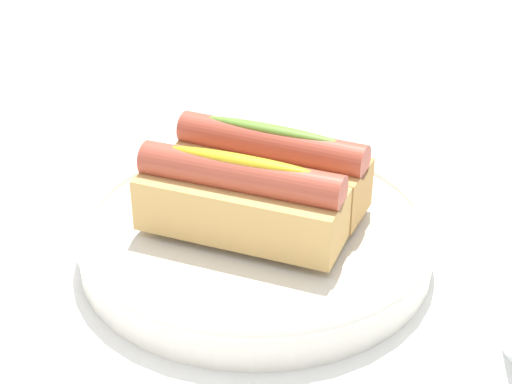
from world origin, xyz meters
TOP-DOWN VIEW (x-y plane):
  - ground_plane at (0.00, 0.00)m, footprint 2.40×2.40m
  - serving_bowl at (0.02, 0.01)m, footprint 0.27×0.27m
  - hotdog_front at (0.02, -0.02)m, footprint 0.16×0.07m
  - hotdog_back at (0.01, 0.03)m, footprint 0.16×0.08m

SIDE VIEW (x-z plane):
  - ground_plane at x=0.00m, z-range 0.00..0.00m
  - serving_bowl at x=0.02m, z-range 0.00..0.04m
  - hotdog_front at x=0.02m, z-range 0.03..0.09m
  - hotdog_back at x=0.01m, z-range 0.03..0.09m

